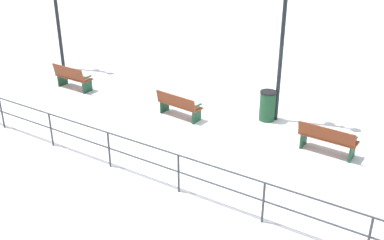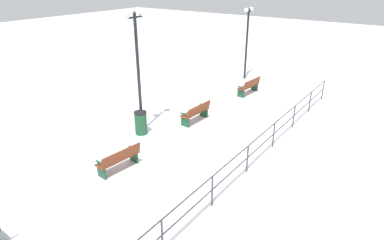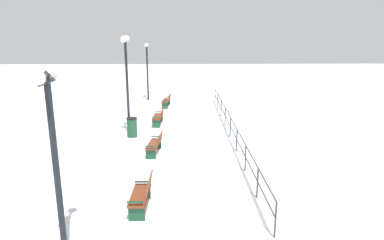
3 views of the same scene
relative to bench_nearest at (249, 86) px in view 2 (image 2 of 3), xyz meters
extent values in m
plane|color=white|center=(0.18, 7.15, -0.47)|extent=(80.00, 80.00, 0.00)
cube|color=brown|center=(0.08, -0.01, -0.02)|extent=(0.58, 1.67, 0.04)
cube|color=brown|center=(-0.15, 0.01, 0.20)|extent=(0.23, 1.65, 0.42)
cube|color=#19472D|center=(0.03, -0.73, -0.25)|extent=(0.41, 0.08, 0.45)
cube|color=#19472D|center=(0.13, 0.71, -0.25)|extent=(0.41, 0.08, 0.45)
cube|color=#19472D|center=(0.05, -0.73, 0.10)|extent=(0.42, 0.10, 0.04)
cube|color=#19472D|center=(0.15, 0.71, 0.10)|extent=(0.42, 0.10, 0.04)
cube|color=brown|center=(0.31, 4.76, -0.01)|extent=(0.55, 1.60, 0.04)
cube|color=brown|center=(0.06, 4.77, 0.21)|extent=(0.17, 1.58, 0.39)
cube|color=#19472D|center=(0.28, 4.08, -0.24)|extent=(0.44, 0.07, 0.46)
cube|color=#19472D|center=(0.34, 5.45, -0.24)|extent=(0.44, 0.07, 0.46)
cube|color=#19472D|center=(0.30, 4.08, 0.11)|extent=(0.44, 0.09, 0.04)
cube|color=#19472D|center=(0.36, 5.45, 0.11)|extent=(0.44, 0.09, 0.04)
cube|color=brown|center=(0.12, 9.54, -0.04)|extent=(0.62, 1.59, 0.04)
cube|color=brown|center=(-0.12, 9.56, 0.17)|extent=(0.26, 1.55, 0.39)
cube|color=#19472D|center=(0.05, 8.86, -0.26)|extent=(0.42, 0.09, 0.43)
cube|color=#19472D|center=(0.18, 10.21, -0.26)|extent=(0.42, 0.09, 0.43)
cube|color=#19472D|center=(0.07, 8.86, 0.08)|extent=(0.42, 0.11, 0.04)
cube|color=#19472D|center=(0.20, 10.20, 0.08)|extent=(0.42, 0.11, 0.04)
cylinder|color=black|center=(1.58, -2.52, 1.61)|extent=(0.13, 0.13, 4.16)
cylinder|color=black|center=(1.58, -2.52, 3.57)|extent=(0.08, 0.64, 0.08)
sphere|color=white|center=(1.58, -2.84, 3.69)|extent=(0.26, 0.26, 0.26)
sphere|color=white|center=(1.58, -2.20, 3.69)|extent=(0.26, 0.26, 0.26)
cone|color=black|center=(1.58, -2.52, 3.75)|extent=(0.18, 0.18, 0.12)
cylinder|color=black|center=(1.58, 6.83, 1.91)|extent=(0.12, 0.12, 4.76)
cylinder|color=black|center=(1.58, 6.83, 4.16)|extent=(0.07, 0.81, 0.07)
sphere|color=white|center=(1.58, 6.43, 4.31)|extent=(0.32, 0.32, 0.32)
sphere|color=white|center=(1.58, 7.23, 4.31)|extent=(0.32, 0.32, 0.32)
cone|color=black|center=(1.58, 6.83, 4.34)|extent=(0.17, 0.17, 0.12)
cylinder|color=#383D42|center=(-3.50, -1.55, 0.03)|extent=(0.05, 0.05, 1.00)
cylinder|color=#383D42|center=(-3.50, 0.63, 0.03)|extent=(0.05, 0.05, 1.00)
cylinder|color=#383D42|center=(-3.50, 2.80, 0.03)|extent=(0.05, 0.05, 1.00)
cylinder|color=#383D42|center=(-3.50, 4.98, 0.03)|extent=(0.05, 0.05, 1.00)
cylinder|color=#383D42|center=(-3.50, 7.15, 0.03)|extent=(0.05, 0.05, 1.00)
cylinder|color=#383D42|center=(-3.50, 9.32, 0.03)|extent=(0.05, 0.05, 1.00)
cylinder|color=#383D42|center=(-3.50, 11.50, 0.03)|extent=(0.05, 0.05, 1.00)
cylinder|color=#383D42|center=(-3.50, 7.15, 0.53)|extent=(0.04, 17.39, 0.04)
cylinder|color=#383D42|center=(-3.50, 7.15, 0.08)|extent=(0.04, 17.39, 0.04)
cylinder|color=#1E4C2D|center=(1.41, 7.06, -0.01)|extent=(0.50, 0.50, 0.92)
cylinder|color=black|center=(1.41, 7.06, 0.48)|extent=(0.52, 0.52, 0.06)
camera|label=1|loc=(-11.08, 1.94, 5.71)|focal=42.66mm
camera|label=2|loc=(-7.54, 15.96, 5.67)|focal=31.12mm
camera|label=3|loc=(-1.22, 23.48, 4.63)|focal=31.87mm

